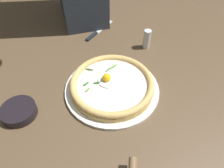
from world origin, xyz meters
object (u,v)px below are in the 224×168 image
Objects in this scene: side_bowl at (19,111)px; pepper_shaker at (147,39)px; table_knife at (96,33)px; pizza at (112,84)px.

side_bowl is 1.33× the size of pepper_shaker.
pepper_shaker is at bearing 48.85° from table_knife.
side_bowl is 0.59m from pepper_shaker.
side_bowl is 0.52m from table_knife.
pizza is at bearing -46.95° from pepper_shaker.
table_knife is 1.99× the size of pepper_shaker.
table_knife is (-0.39, 0.35, -0.01)m from side_bowl.
pizza is 0.32m from side_bowl.
pizza is 0.37m from table_knife.
pizza is 1.76× the size of table_knife.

